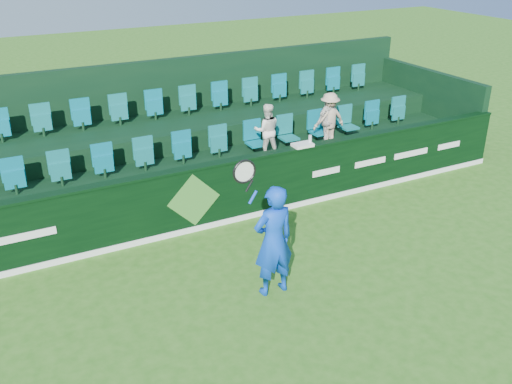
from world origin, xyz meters
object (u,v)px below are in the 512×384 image
tennis_player (273,240)px  drinks_bottle (310,140)px  spectator_right (329,119)px  spectator_middle (328,120)px  towel (303,145)px  spectator_left (267,130)px

tennis_player → drinks_bottle: size_ratio=11.82×
tennis_player → spectator_right: tennis_player is taller
spectator_middle → towel: (-1.40, -1.12, -0.03)m
spectator_left → spectator_right: bearing=-160.3°
drinks_bottle → tennis_player: bearing=-131.8°
spectator_left → towel: spectator_left is taller
towel → spectator_right: bearing=38.0°
spectator_right → towel: spectator_right is taller
tennis_player → towel: tennis_player is taller
spectator_left → spectator_middle: size_ratio=1.00×
spectator_right → drinks_bottle: 1.68m
spectator_middle → spectator_right: size_ratio=0.97×
spectator_left → spectator_middle: 1.65m
spectator_middle → spectator_left: bearing=-14.3°
spectator_middle → spectator_right: spectator_right is taller
spectator_left → towel: 1.15m
spectator_right → towel: bearing=39.7°
tennis_player → spectator_left: (1.92, 3.75, 0.44)m
spectator_right → tennis_player: bearing=47.9°
spectator_right → towel: (-1.44, -1.12, -0.05)m
tennis_player → drinks_bottle: 3.56m
spectator_left → drinks_bottle: (0.43, -1.12, 0.05)m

